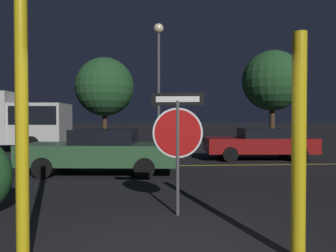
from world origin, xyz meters
name	(u,v)px	position (x,y,z in m)	size (l,w,h in m)	color
road_center_stripe	(151,166)	(0.00, 7.96, 0.00)	(36.76, 0.12, 0.01)	gold
stop_sign	(178,131)	(0.37, 1.88, 1.48)	(0.92, 0.15, 2.14)	#4C4C51
yellow_pole_left	(22,113)	(-1.57, -0.06, 1.75)	(0.14, 0.14, 3.51)	yellow
yellow_pole_right	(299,147)	(1.63, -0.03, 1.36)	(0.17, 0.17, 2.72)	yellow
passing_car_2	(101,151)	(-1.56, 6.41, 0.70)	(4.90, 2.28, 1.37)	#335B38
passing_car_3	(259,143)	(4.56, 9.56, 0.68)	(4.59, 2.21, 1.30)	maroon
delivery_truck	(1,120)	(-7.86, 14.11, 1.66)	(7.16, 2.92, 3.10)	silver
street_lamp	(159,60)	(0.53, 14.25, 4.94)	(0.55, 0.55, 6.93)	#4C4C51
tree_1	(105,87)	(-2.91, 18.29, 3.83)	(3.90, 3.90, 5.79)	#422D1E
tree_2	(272,81)	(7.37, 15.29, 3.97)	(3.59, 3.59, 5.78)	#422D1E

